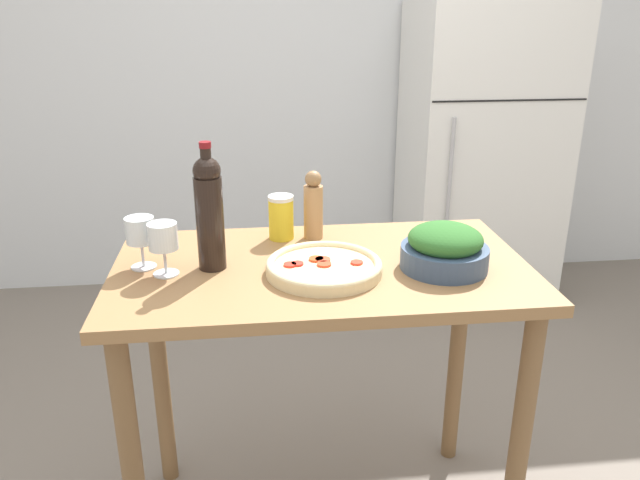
% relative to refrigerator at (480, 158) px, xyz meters
% --- Properties ---
extents(wall_back, '(6.40, 0.08, 2.60)m').
position_rel_refrigerator_xyz_m(wall_back, '(-1.08, 0.38, 0.49)').
color(wall_back, silver).
rests_on(wall_back, ground_plane).
extents(refrigerator, '(0.79, 0.69, 1.63)m').
position_rel_refrigerator_xyz_m(refrigerator, '(0.00, 0.00, 0.00)').
color(refrigerator, white).
rests_on(refrigerator, ground_plane).
extents(prep_counter, '(1.16, 0.65, 0.92)m').
position_rel_refrigerator_xyz_m(prep_counter, '(-1.07, -1.66, -0.05)').
color(prep_counter, olive).
rests_on(prep_counter, ground_plane).
extents(wine_bottle, '(0.08, 0.08, 0.35)m').
position_rel_refrigerator_xyz_m(wine_bottle, '(-1.38, -1.65, 0.28)').
color(wine_bottle, black).
rests_on(wine_bottle, prep_counter).
extents(wine_glass_near, '(0.08, 0.08, 0.15)m').
position_rel_refrigerator_xyz_m(wine_glass_near, '(-1.50, -1.68, 0.21)').
color(wine_glass_near, silver).
rests_on(wine_glass_near, prep_counter).
extents(wine_glass_far, '(0.08, 0.08, 0.15)m').
position_rel_refrigerator_xyz_m(wine_glass_far, '(-1.57, -1.62, 0.21)').
color(wine_glass_far, silver).
rests_on(wine_glass_far, prep_counter).
extents(pepper_mill, '(0.06, 0.06, 0.21)m').
position_rel_refrigerator_xyz_m(pepper_mill, '(-1.07, -1.44, 0.21)').
color(pepper_mill, '#AD7F51').
rests_on(pepper_mill, prep_counter).
extents(salad_bowl, '(0.24, 0.24, 0.13)m').
position_rel_refrigerator_xyz_m(salad_bowl, '(-0.74, -1.72, 0.17)').
color(salad_bowl, '#384C6B').
rests_on(salad_bowl, prep_counter).
extents(homemade_pizza, '(0.32, 0.32, 0.04)m').
position_rel_refrigerator_xyz_m(homemade_pizza, '(-1.08, -1.72, 0.13)').
color(homemade_pizza, beige).
rests_on(homemade_pizza, prep_counter).
extents(salt_canister, '(0.08, 0.08, 0.14)m').
position_rel_refrigerator_xyz_m(salt_canister, '(-1.17, -1.44, 0.18)').
color(salt_canister, yellow).
rests_on(salt_canister, prep_counter).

